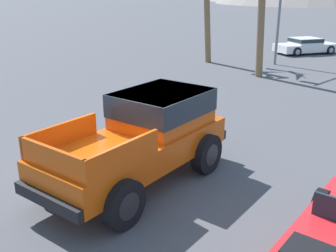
% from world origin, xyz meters
% --- Properties ---
extents(ground_plane, '(320.00, 320.00, 0.00)m').
position_xyz_m(ground_plane, '(0.00, 0.00, 0.00)').
color(ground_plane, '#4C4C51').
extents(orange_pickup_truck, '(2.86, 5.30, 2.03)m').
position_xyz_m(orange_pickup_truck, '(0.30, 0.02, 1.15)').
color(orange_pickup_truck, '#CC4C0C').
rests_on(orange_pickup_truck, ground_plane).
extents(parked_car_white, '(3.49, 4.64, 1.07)m').
position_xyz_m(parked_car_white, '(-6.45, 20.38, 0.55)').
color(parked_car_white, white).
rests_on(parked_car_white, ground_plane).
extents(traffic_light_crosswalk, '(0.38, 3.45, 5.18)m').
position_xyz_m(traffic_light_crosswalk, '(-5.67, 13.87, 3.62)').
color(traffic_light_crosswalk, slate).
rests_on(traffic_light_crosswalk, ground_plane).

